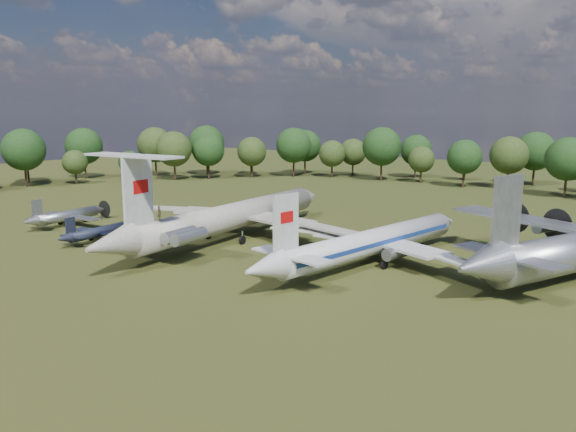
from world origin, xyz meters
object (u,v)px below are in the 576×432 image
Objects in this scene: il62_airliner at (233,221)px; tu104_jet at (372,247)px; small_prop_northwest at (68,218)px; person_on_il62 at (159,213)px; small_prop_west at (99,234)px.

il62_airliner reaches higher than tu104_jet.
il62_airliner is 3.17× the size of small_prop_northwest.
person_on_il62 is at bearing -90.00° from il62_airliner.
person_on_il62 is (29.36, -4.84, 4.86)m from small_prop_northwest.
tu104_jet is 51.11m from small_prop_northwest.
il62_airliner is 15.02m from person_on_il62.
small_prop_northwest is (-27.62, -9.66, -1.38)m from il62_airliner.
small_prop_west is 8.14× the size of person_on_il62.
person_on_il62 reaches higher than small_prop_west.
tu104_jet reaches higher than small_prop_west.
small_prop_west is (-13.80, -13.07, -1.57)m from il62_airliner.
tu104_jet is at bearing 4.50° from small_prop_northwest.
person_on_il62 is (1.75, -14.50, 3.48)m from il62_airliner.
person_on_il62 reaches higher than tu104_jet.
person_on_il62 reaches higher than il62_airliner.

